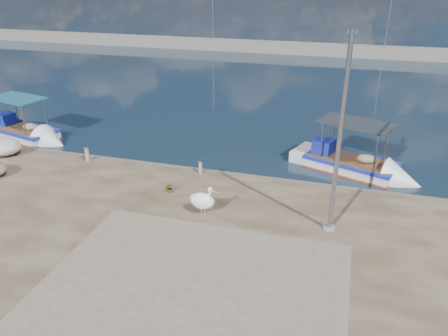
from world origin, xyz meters
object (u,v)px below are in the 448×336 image
Objects in this scene: lamp_post at (339,144)px; bollard_near at (200,166)px; pelican at (203,201)px; boat_left at (23,134)px; boat_right at (349,166)px.

lamp_post is 7.42m from bollard_near.
boat_left is at bearing 168.08° from pelican.
pelican is at bearing -11.99° from boat_left.
boat_right is at bearing 14.88° from boat_left.
boat_left is at bearing 166.90° from bollard_near.
boat_right is 7.48m from bollard_near.
boat_left is at bearing -157.92° from boat_right.
boat_right is at bearing 27.60° from bollard_near.
pelican is at bearing -69.14° from bollard_near.
boat_right is 9.60× the size of bollard_near.
lamp_post is 10.58× the size of bollard_near.
boat_right is at bearing 85.11° from lamp_post.
boat_right is (18.72, 0.64, 0.01)m from boat_left.
lamp_post reaches higher than pelican.
boat_left is 19.44m from lamp_post.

